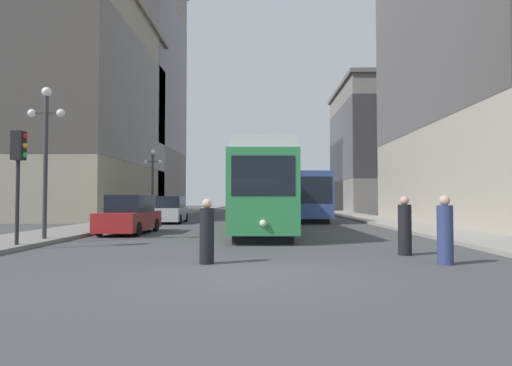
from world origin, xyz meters
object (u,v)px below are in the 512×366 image
at_px(transit_bus, 302,195).
at_px(pedestrian_crossing_near, 445,232).
at_px(parked_car_left_mid, 171,211).
at_px(traffic_light_near_left, 19,157).
at_px(pedestrian_on_sidewalk, 207,233).
at_px(lamp_post_left_near, 46,139).
at_px(lamp_post_left_far, 153,173).
at_px(parked_car_left_near, 130,216).
at_px(streetcar, 261,189).
at_px(pedestrian_crossing_far, 405,228).

height_order(transit_bus, pedestrian_crossing_near, transit_bus).
distance_m(parked_car_left_mid, traffic_light_near_left, 16.04).
xyz_separation_m(pedestrian_on_sidewalk, lamp_post_left_near, (-6.78, 5.30, 3.13)).
relative_size(traffic_light_near_left, lamp_post_left_far, 0.72).
relative_size(traffic_light_near_left, lamp_post_left_near, 0.65).
bearing_deg(parked_car_left_near, lamp_post_left_near, -112.64).
relative_size(streetcar, pedestrian_on_sidewalk, 7.97).
distance_m(parked_car_left_mid, pedestrian_on_sidewalk, 19.52).
bearing_deg(parked_car_left_mid, parked_car_left_near, -91.86).
bearing_deg(traffic_light_near_left, parked_car_left_mid, 83.93).
distance_m(pedestrian_crossing_far, lamp_post_left_near, 13.18).
xyz_separation_m(streetcar, lamp_post_left_near, (-8.10, -5.24, 1.79)).
bearing_deg(lamp_post_left_far, streetcar, -53.42).
xyz_separation_m(parked_car_left_mid, pedestrian_on_sidewalk, (4.88, -18.90, -0.08)).
relative_size(parked_car_left_near, parked_car_left_mid, 1.06).
bearing_deg(pedestrian_crossing_near, lamp_post_left_near, 154.67).
distance_m(transit_bus, lamp_post_left_near, 21.30).
distance_m(transit_bus, parked_car_left_near, 16.54).
height_order(lamp_post_left_near, lamp_post_left_far, lamp_post_left_near).
relative_size(pedestrian_on_sidewalk, traffic_light_near_left, 0.44).
distance_m(streetcar, traffic_light_near_left, 10.88).
bearing_deg(parked_car_left_near, pedestrian_crossing_far, -36.29).
bearing_deg(traffic_light_near_left, lamp_post_left_near, 95.64).
bearing_deg(pedestrian_on_sidewalk, pedestrian_crossing_far, -40.83).
bearing_deg(pedestrian_crossing_near, lamp_post_left_far, 118.05).
xyz_separation_m(streetcar, traffic_light_near_left, (-7.89, -7.45, 0.90)).
height_order(traffic_light_near_left, lamp_post_left_near, lamp_post_left_near).
relative_size(transit_bus, pedestrian_crossing_far, 7.51).
bearing_deg(pedestrian_on_sidewalk, lamp_post_left_far, 48.70).
height_order(parked_car_left_mid, traffic_light_near_left, traffic_light_near_left).
bearing_deg(parked_car_left_mid, lamp_post_left_near, -99.82).
bearing_deg(streetcar, lamp_post_left_near, -147.99).
height_order(parked_car_left_near, pedestrian_crossing_far, parked_car_left_near).
relative_size(pedestrian_crossing_near, traffic_light_near_left, 0.47).
distance_m(pedestrian_on_sidewalk, traffic_light_near_left, 7.59).
height_order(pedestrian_crossing_near, lamp_post_left_far, lamp_post_left_far).
distance_m(streetcar, pedestrian_crossing_far, 9.79).
bearing_deg(lamp_post_left_near, lamp_post_left_far, 90.00).
xyz_separation_m(streetcar, pedestrian_crossing_near, (4.64, -10.57, -1.30)).
relative_size(parked_car_left_mid, pedestrian_on_sidewalk, 2.87).
relative_size(pedestrian_crossing_far, lamp_post_left_far, 0.33).
xyz_separation_m(streetcar, parked_car_left_near, (-6.20, -0.86, -1.26)).
bearing_deg(pedestrian_crossing_near, traffic_light_near_left, 163.37).
bearing_deg(parked_car_left_near, streetcar, 8.65).
distance_m(pedestrian_crossing_near, traffic_light_near_left, 13.09).
relative_size(pedestrian_on_sidewalk, lamp_post_left_near, 0.29).
xyz_separation_m(transit_bus, pedestrian_crossing_far, (1.06, -21.46, -1.15)).
distance_m(pedestrian_crossing_near, pedestrian_on_sidewalk, 5.96).
xyz_separation_m(parked_car_left_mid, pedestrian_crossing_far, (10.43, -17.10, -0.04)).
xyz_separation_m(streetcar, pedestrian_crossing_far, (4.22, -8.74, -1.30)).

